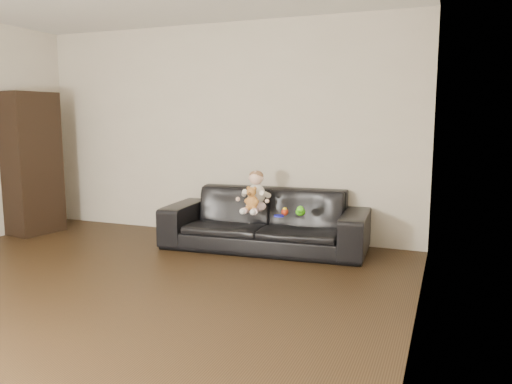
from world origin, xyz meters
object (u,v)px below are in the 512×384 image
at_px(teddy_bear, 252,198).
at_px(toy_green, 300,212).
at_px(sofa, 265,220).
at_px(baby, 256,194).
at_px(toy_rattle, 285,212).
at_px(cabinet, 32,163).
at_px(toy_blue_disc, 279,216).

distance_m(teddy_bear, toy_green, 0.54).
relative_size(sofa, teddy_bear, 9.10).
relative_size(baby, toy_green, 3.70).
height_order(teddy_bear, toy_rattle, teddy_bear).
relative_size(cabinet, toy_rattle, 23.76).
xyz_separation_m(sofa, cabinet, (-3.03, -0.33, 0.56)).
bearing_deg(cabinet, toy_rattle, 11.83).
distance_m(baby, toy_rattle, 0.40).
bearing_deg(cabinet, toy_blue_disc, 10.41).
relative_size(sofa, baby, 4.97).
bearing_deg(cabinet, sofa, 15.69).
xyz_separation_m(cabinet, toy_green, (3.49, 0.17, -0.41)).
bearing_deg(toy_blue_disc, cabinet, -179.12).
xyz_separation_m(baby, toy_blue_disc, (0.32, -0.15, -0.19)).
height_order(sofa, baby, baby).
xyz_separation_m(cabinet, toy_blue_disc, (3.29, 0.05, -0.45)).
height_order(sofa, toy_blue_disc, sofa).
xyz_separation_m(sofa, teddy_bear, (-0.05, -0.26, 0.28)).
height_order(cabinet, toy_rattle, cabinet).
relative_size(teddy_bear, toy_rattle, 3.32).
distance_m(cabinet, teddy_bear, 2.99).
bearing_deg(toy_blue_disc, baby, 154.50).
distance_m(sofa, baby, 0.34).
relative_size(sofa, toy_blue_disc, 21.55).
bearing_deg(toy_blue_disc, teddy_bear, 177.31).
height_order(teddy_bear, toy_blue_disc, teddy_bear).
bearing_deg(baby, toy_blue_disc, -32.01).
bearing_deg(toy_blue_disc, toy_green, 31.69).
height_order(cabinet, teddy_bear, cabinet).
bearing_deg(toy_blue_disc, toy_rattle, 65.21).
bearing_deg(teddy_bear, sofa, 67.73).
height_order(sofa, toy_rattle, sofa).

